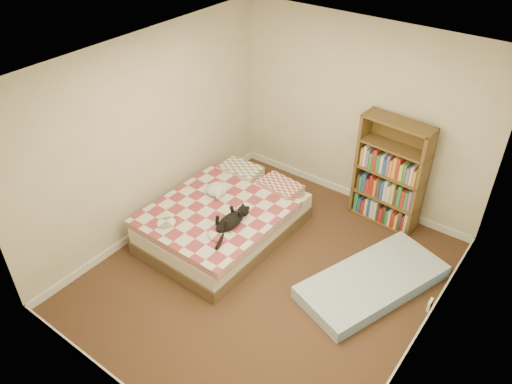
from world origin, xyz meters
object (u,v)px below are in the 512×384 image
Objects in this scene: bookshelf at (389,185)px; black_cat at (232,220)px; floor_mattress at (372,281)px; white_dog at (217,189)px; bed at (226,218)px.

bookshelf reaches higher than black_cat.
white_dog is at bearing -156.03° from floor_mattress.
bed is 6.78× the size of white_dog.
bed is 1.36× the size of bookshelf.
floor_mattress is 2.34× the size of black_cat.
white_dog reaches higher than bed.
bookshelf is at bearing 129.29° from floor_mattress.
bookshelf is 2.19m from white_dog.
bed is at bearing -22.85° from white_dog.
bed is at bearing 141.95° from black_cat.
bed is at bearing -152.88° from floor_mattress.
black_cat is at bearing -34.06° from white_dog.
floor_mattress is 2.18m from white_dog.
bookshelf is 2.10m from black_cat.
white_dog is at bearing -135.59° from bookshelf.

